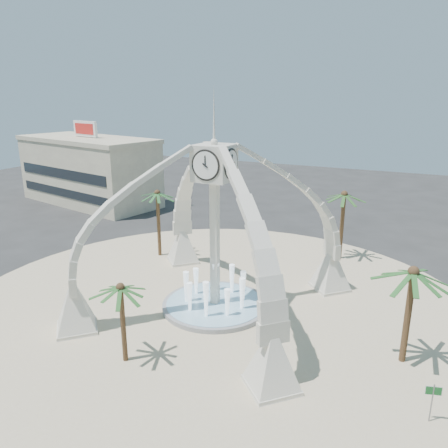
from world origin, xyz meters
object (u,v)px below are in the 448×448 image
at_px(clock_tower, 215,226).
at_px(street_sign, 433,395).
at_px(palm_south, 120,288).
at_px(palm_west, 157,194).
at_px(palm_north, 344,195).
at_px(fountain, 215,304).
at_px(palm_east, 413,273).

distance_m(clock_tower, street_sign, 16.94).
bearing_deg(palm_south, clock_tower, 78.18).
bearing_deg(palm_west, palm_south, -62.73).
bearing_deg(street_sign, palm_north, 96.04).
relative_size(fountain, palm_south, 1.45).
height_order(palm_east, palm_north, palm_north).
xyz_separation_m(palm_east, palm_south, (-15.15, -7.28, -0.98)).
xyz_separation_m(clock_tower, street_sign, (15.00, -6.15, -4.94)).
height_order(palm_west, palm_south, palm_west).
distance_m(palm_east, palm_north, 17.27).
relative_size(clock_tower, palm_west, 2.51).
relative_size(fountain, palm_west, 1.12).
relative_size(palm_west, street_sign, 3.30).
distance_m(palm_north, palm_south, 24.50).
distance_m(palm_west, palm_north, 17.84).
distance_m(clock_tower, palm_south, 8.87).
xyz_separation_m(fountain, palm_north, (6.35, 14.52, 6.12)).
relative_size(palm_west, palm_north, 0.98).
xyz_separation_m(fountain, palm_east, (13.36, -1.25, 5.50)).
bearing_deg(palm_west, palm_east, -20.53).
height_order(clock_tower, palm_north, clock_tower).
height_order(palm_south, street_sign, palm_south).
bearing_deg(palm_north, palm_south, -109.45).
relative_size(palm_north, street_sign, 3.36).
bearing_deg(street_sign, palm_west, 134.74).
distance_m(palm_south, street_sign, 17.26).
bearing_deg(palm_north, clock_tower, -113.63).
bearing_deg(palm_east, palm_north, 113.95).
bearing_deg(palm_south, street_sign, 8.07).
height_order(fountain, street_sign, fountain).
relative_size(fountain, street_sign, 3.69).
relative_size(fountain, palm_east, 1.20).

